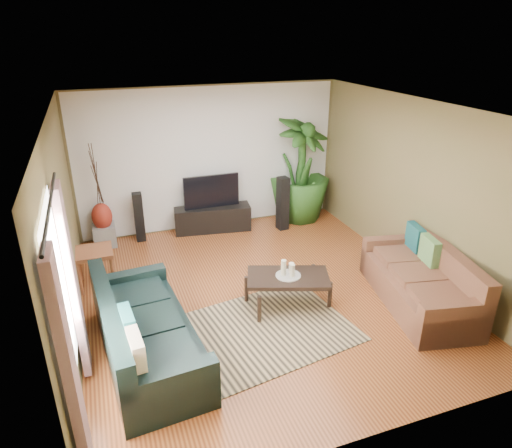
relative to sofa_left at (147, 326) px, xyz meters
name	(u,v)px	position (x,y,z in m)	size (l,w,h in m)	color
floor	(261,294)	(1.73, 0.83, -0.42)	(5.50, 5.50, 0.00)	#974F27
ceiling	(261,108)	(1.73, 0.83, 2.28)	(5.50, 5.50, 0.00)	white
wall_back	(210,159)	(1.73, 3.58, 0.93)	(5.00, 5.00, 0.00)	brown
wall_front	(375,322)	(1.73, -1.92, 0.93)	(5.00, 5.00, 0.00)	brown
wall_left	(65,235)	(-0.77, 0.83, 0.92)	(5.50, 5.50, 0.00)	brown
wall_right	(414,189)	(4.23, 0.83, 0.92)	(5.50, 5.50, 0.00)	brown
backwall_panel	(210,159)	(1.73, 3.57, 0.93)	(4.90, 4.90, 0.00)	white
window_pane	(62,302)	(-0.75, -0.77, 0.97)	(1.80, 1.80, 0.00)	white
curtain_near	(71,379)	(-0.70, -1.52, 0.72)	(0.08, 0.35, 2.20)	gray
curtain_far	(73,284)	(-0.70, -0.02, 0.72)	(0.08, 0.35, 2.20)	gray
curtain_rod	(49,206)	(-0.70, -0.77, 1.87)	(0.03, 0.03, 1.90)	black
sofa_left	(147,326)	(0.00, 0.00, 0.00)	(2.28, 0.98, 0.85)	black
sofa_right	(419,277)	(3.74, -0.14, 0.00)	(2.05, 0.92, 0.85)	brown
area_rug	(258,332)	(1.38, -0.02, -0.42)	(2.36, 1.67, 0.01)	tan
coffee_table	(288,290)	(1.99, 0.45, -0.19)	(1.13, 0.62, 0.46)	black
candle_tray	(288,275)	(1.99, 0.45, 0.04)	(0.35, 0.35, 0.02)	#969591
candle_tall	(284,268)	(1.93, 0.48, 0.16)	(0.07, 0.07, 0.23)	beige
candle_mid	(292,270)	(2.03, 0.41, 0.14)	(0.07, 0.07, 0.17)	beige
candle_short	(291,268)	(2.06, 0.51, 0.12)	(0.07, 0.07, 0.14)	white
tv_stand	(213,218)	(1.66, 3.33, -0.18)	(1.44, 0.43, 0.48)	black
television	(211,191)	(1.66, 3.33, 0.37)	(1.06, 0.06, 0.62)	black
speaker_left	(139,217)	(0.29, 3.33, 0.03)	(0.16, 0.18, 0.92)	black
speaker_right	(283,204)	(2.96, 2.93, 0.10)	(0.19, 0.21, 1.04)	black
potted_plant	(300,169)	(3.49, 3.33, 0.63)	(1.18, 1.18, 2.10)	#23511B
plant_pot	(299,211)	(3.49, 3.33, -0.27)	(0.39, 0.39, 0.30)	black
pedestal	(105,235)	(-0.34, 3.33, -0.23)	(0.38, 0.38, 0.38)	gray
vase	(102,216)	(-0.34, 3.33, 0.14)	(0.35, 0.35, 0.49)	maroon
side_table	(96,268)	(-0.52, 1.94, -0.14)	(0.55, 0.55, 0.58)	brown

